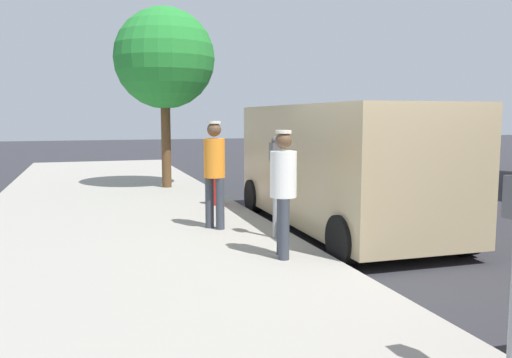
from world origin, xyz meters
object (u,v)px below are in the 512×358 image
object	(u,v)px
pedestrian_in_white	(283,186)
street_tree	(164,59)
pedestrian_in_orange	(214,167)
fire_hydrant	(218,185)
parking_meter_near	(275,170)
parked_van	(341,164)

from	to	relation	value
pedestrian_in_white	street_tree	size ratio (longest dim) A/B	0.36
pedestrian_in_white	street_tree	xyz separation A→B (m)	(0.42, -7.38, 2.32)
pedestrian_in_orange	fire_hydrant	size ratio (longest dim) A/B	2.02
parking_meter_near	pedestrian_in_orange	distance (m)	1.17
pedestrian_in_white	fire_hydrant	world-z (taller)	pedestrian_in_white
pedestrian_in_orange	parked_van	size ratio (longest dim) A/B	0.33
parking_meter_near	fire_hydrant	bearing A→B (deg)	-88.19
pedestrian_in_orange	street_tree	size ratio (longest dim) A/B	0.38
pedestrian_in_white	parked_van	size ratio (longest dim) A/B	0.31
parked_van	street_tree	world-z (taller)	street_tree
parking_meter_near	pedestrian_in_white	world-z (taller)	pedestrian_in_white
pedestrian_in_orange	parked_van	distance (m)	2.21
pedestrian_in_orange	parking_meter_near	bearing A→B (deg)	127.16
parking_meter_near	fire_hydrant	distance (m)	3.23
parked_van	street_tree	xyz separation A→B (m)	(2.20, -5.45, 2.25)
parking_meter_near	pedestrian_in_orange	size ratio (longest dim) A/B	0.87
parking_meter_near	pedestrian_in_white	size ratio (longest dim) A/B	0.93
pedestrian_in_white	street_tree	distance (m)	7.74
parked_van	fire_hydrant	world-z (taller)	parked_van
pedestrian_in_orange	fire_hydrant	world-z (taller)	pedestrian_in_orange
pedestrian_in_orange	street_tree	distance (m)	5.83
pedestrian_in_white	street_tree	bearing A→B (deg)	-86.76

